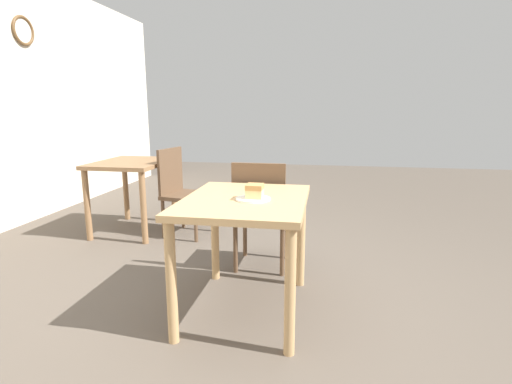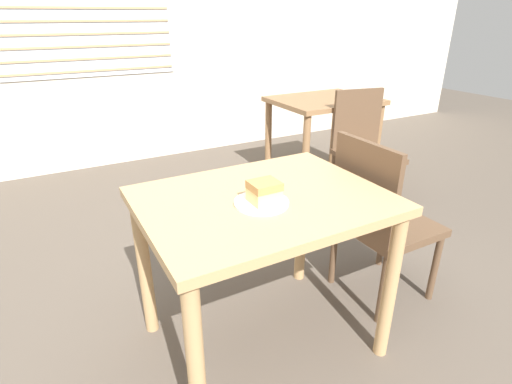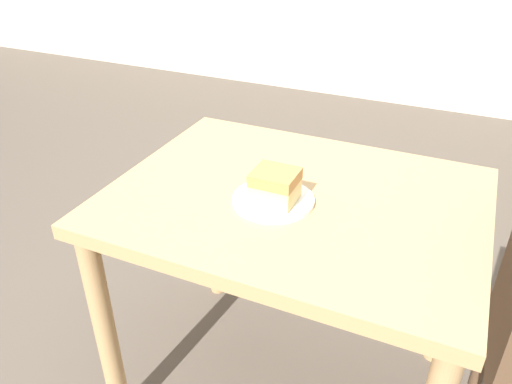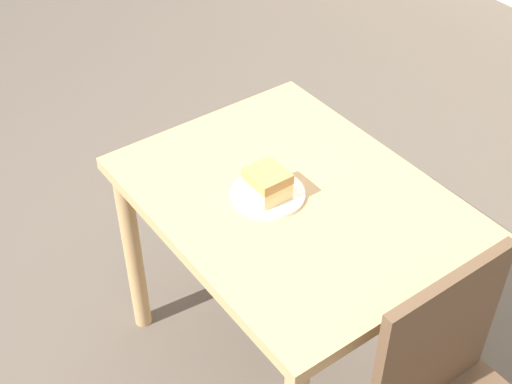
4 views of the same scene
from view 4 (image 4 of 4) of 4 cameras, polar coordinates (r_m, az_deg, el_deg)
ground_plane at (r=2.62m, az=-1.36°, el=-12.36°), size 14.00×14.00×0.00m
dining_table_near at (r=2.12m, az=2.85°, el=-2.67°), size 0.98×0.76×0.76m
plate at (r=2.03m, az=0.97°, el=-0.14°), size 0.21×0.21×0.01m
cake_slice at (r=1.99m, az=0.91°, el=0.70°), size 0.11×0.10×0.08m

